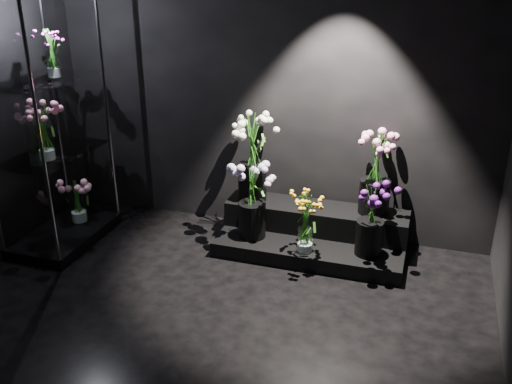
% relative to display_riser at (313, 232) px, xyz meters
% --- Properties ---
extents(floor, '(4.00, 4.00, 0.00)m').
position_rel_display_riser_xyz_m(floor, '(-0.50, -1.68, -0.15)').
color(floor, black).
rests_on(floor, ground).
extents(wall_back, '(4.00, 0.00, 4.00)m').
position_rel_display_riser_xyz_m(wall_back, '(-0.50, 0.32, 1.25)').
color(wall_back, black).
rests_on(wall_back, floor).
extents(display_riser, '(1.61, 0.71, 0.36)m').
position_rel_display_riser_xyz_m(display_riser, '(0.00, 0.00, 0.00)').
color(display_riser, black).
rests_on(display_riser, floor).
extents(display_case, '(0.59, 0.98, 2.15)m').
position_rel_display_riser_xyz_m(display_case, '(-2.18, -0.54, 0.93)').
color(display_case, black).
rests_on(display_case, floor).
extents(bouquet_orange_bells, '(0.34, 0.34, 0.52)m').
position_rel_display_riser_xyz_m(bouquet_orange_bells, '(-0.00, -0.32, 0.25)').
color(bouquet_orange_bells, white).
rests_on(bouquet_orange_bells, display_riser).
extents(bouquet_lilac, '(0.47, 0.47, 0.64)m').
position_rel_display_riser_xyz_m(bouquet_lilac, '(-0.50, -0.20, 0.36)').
color(bouquet_lilac, black).
rests_on(bouquet_lilac, display_riser).
extents(bouquet_purple, '(0.39, 0.39, 0.61)m').
position_rel_display_riser_xyz_m(bouquet_purple, '(0.51, -0.21, 0.34)').
color(bouquet_purple, black).
rests_on(bouquet_purple, display_riser).
extents(bouquet_cream_roses, '(0.47, 0.47, 0.79)m').
position_rel_display_riser_xyz_m(bouquet_cream_roses, '(-0.59, 0.08, 0.66)').
color(bouquet_cream_roses, black).
rests_on(bouquet_cream_roses, display_riser).
extents(bouquet_pink_roses, '(0.49, 0.49, 0.71)m').
position_rel_display_riser_xyz_m(bouquet_pink_roses, '(0.49, 0.13, 0.61)').
color(bouquet_pink_roses, black).
rests_on(bouquet_pink_roses, display_riser).
extents(bouquet_case_pink, '(0.31, 0.31, 0.47)m').
position_rel_display_riser_xyz_m(bouquet_case_pink, '(-2.13, -0.69, 0.93)').
color(bouquet_case_pink, white).
rests_on(bouquet_case_pink, display_case).
extents(bouquet_case_magenta, '(0.24, 0.24, 0.38)m').
position_rel_display_riser_xyz_m(bouquet_case_magenta, '(-2.14, -0.43, 1.53)').
color(bouquet_case_magenta, white).
rests_on(bouquet_case_magenta, display_case).
extents(bouquet_case_base_pink, '(0.43, 0.43, 0.42)m').
position_rel_display_riser_xyz_m(bouquet_case_base_pink, '(-2.16, -0.34, 0.18)').
color(bouquet_case_base_pink, white).
rests_on(bouquet_case_base_pink, display_case).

